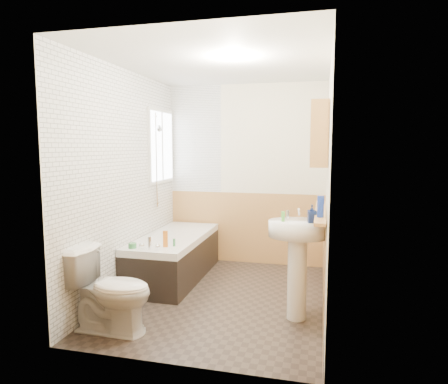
{
  "coord_description": "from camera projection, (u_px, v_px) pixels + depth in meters",
  "views": [
    {
      "loc": [
        1.05,
        -4.09,
        1.65
      ],
      "look_at": [
        0.0,
        0.15,
        1.15
      ],
      "focal_mm": 32.0,
      "sensor_mm": 36.0,
      "label": 1
    }
  ],
  "objects": [
    {
      "name": "wall_left",
      "position": [
        126.0,
        182.0,
        4.5
      ],
      "size": [
        0.02,
        2.8,
        2.5
      ],
      "primitive_type": "cube",
      "color": "#F6EBCB",
      "rests_on": "ground"
    },
    {
      "name": "orange_bottle",
      "position": [
        174.0,
        243.0,
        4.42
      ],
      "size": [
        0.03,
        0.03,
        0.08
      ],
      "primitive_type": "cylinder",
      "rotation": [
        0.0,
        0.0,
        0.2
      ],
      "color": "#388447",
      "rests_on": "bathtub"
    },
    {
      "name": "wainscot_front",
      "position": [
        175.0,
        301.0,
        2.99
      ],
      "size": [
        2.2,
        0.01,
        1.0
      ],
      "primitive_type": "cube",
      "color": "tan",
      "rests_on": "wall_front"
    },
    {
      "name": "ceiling",
      "position": [
        221.0,
        63.0,
        4.1
      ],
      "size": [
        2.8,
        2.8,
        0.0
      ],
      "primitive_type": "plane",
      "rotation": [
        3.14,
        0.0,
        0.0
      ],
      "color": "white",
      "rests_on": "ground"
    },
    {
      "name": "soap_bottle",
      "position": [
        312.0,
        218.0,
        3.66
      ],
      "size": [
        0.11,
        0.18,
        0.08
      ],
      "primitive_type": "imported",
      "rotation": [
        0.0,
        0.0,
        0.21
      ],
      "color": "navy",
      "rests_on": "sink"
    },
    {
      "name": "wainscot_back",
      "position": [
        245.0,
        228.0,
        5.66
      ],
      "size": [
        2.2,
        0.01,
        1.0
      ],
      "primitive_type": "cube",
      "color": "tan",
      "rests_on": "wall_back"
    },
    {
      "name": "shower_riser",
      "position": [
        157.0,
        152.0,
        5.15
      ],
      "size": [
        0.11,
        0.08,
        1.22
      ],
      "color": "silver",
      "rests_on": "wall_left"
    },
    {
      "name": "foam_can",
      "position": [
        321.0,
        207.0,
        3.5
      ],
      "size": [
        0.07,
        0.07,
        0.19
      ],
      "primitive_type": "cylinder",
      "rotation": [
        0.0,
        0.0,
        0.14
      ],
      "color": "#19339E",
      "rests_on": "pine_shelf"
    },
    {
      "name": "tile_return_back",
      "position": [
        195.0,
        139.0,
        5.69
      ],
      "size": [
        0.75,
        0.01,
        1.5
      ],
      "primitive_type": "cube",
      "color": "white",
      "rests_on": "wall_back"
    },
    {
      "name": "clear_bottle",
      "position": [
        283.0,
        216.0,
        3.72
      ],
      "size": [
        0.04,
        0.04,
        0.09
      ],
      "primitive_type": "cylinder",
      "rotation": [
        0.0,
        0.0,
        0.42
      ],
      "color": "#59C647",
      "rests_on": "sink"
    },
    {
      "name": "cream_jar",
      "position": [
        132.0,
        246.0,
        4.34
      ],
      "size": [
        0.09,
        0.09,
        0.05
      ],
      "primitive_type": "cylinder",
      "rotation": [
        0.0,
        0.0,
        0.03
      ],
      "color": "#388447",
      "rests_on": "bathtub"
    },
    {
      "name": "blue_gel",
      "position": [
        165.0,
        239.0,
        4.38
      ],
      "size": [
        0.05,
        0.04,
        0.18
      ],
      "primitive_type": "cube",
      "rotation": [
        0.0,
        0.0,
        0.15
      ],
      "color": "orange",
      "rests_on": "bathtub"
    },
    {
      "name": "green_bottle",
      "position": [
        321.0,
        205.0,
        3.57
      ],
      "size": [
        0.05,
        0.05,
        0.19
      ],
      "primitive_type": "cone",
      "rotation": [
        0.0,
        0.0,
        -0.38
      ],
      "color": "#59C647",
      "rests_on": "pine_shelf"
    },
    {
      "name": "sink",
      "position": [
        298.0,
        250.0,
        3.77
      ],
      "size": [
        0.56,
        0.45,
        1.07
      ],
      "rotation": [
        0.0,
        0.0,
        0.11
      ],
      "color": "white",
      "rests_on": "floor"
    },
    {
      "name": "wall_right",
      "position": [
        328.0,
        187.0,
        3.97
      ],
      "size": [
        0.02,
        2.8,
        2.5
      ],
      "primitive_type": "cube",
      "color": "#F6EBCB",
      "rests_on": "ground"
    },
    {
      "name": "black_jar",
      "position": [
        321.0,
        201.0,
        4.34
      ],
      "size": [
        0.09,
        0.09,
        0.05
      ],
      "primitive_type": "cylinder",
      "rotation": [
        0.0,
        0.0,
        -0.16
      ],
      "color": "#19339E",
      "rests_on": "pine_shelf"
    },
    {
      "name": "medicine_cabinet",
      "position": [
        320.0,
        135.0,
        3.86
      ],
      "size": [
        0.17,
        0.67,
        0.61
      ],
      "color": "tan",
      "rests_on": "wall_right"
    },
    {
      "name": "bathtub",
      "position": [
        174.0,
        255.0,
        5.01
      ],
      "size": [
        0.7,
        1.66,
        0.69
      ],
      "color": "black",
      "rests_on": "floor"
    },
    {
      "name": "floor",
      "position": [
        221.0,
        297.0,
        4.38
      ],
      "size": [
        2.8,
        2.8,
        0.0
      ],
      "primitive_type": "plane",
      "color": "#2E2520",
      "rests_on": "ground"
    },
    {
      "name": "pine_shelf",
      "position": [
        320.0,
        212.0,
        3.88
      ],
      "size": [
        0.1,
        1.36,
        0.03
      ],
      "primitive_type": "cube",
      "color": "tan",
      "rests_on": "wall_right"
    },
    {
      "name": "wainscot_right",
      "position": [
        324.0,
        260.0,
        4.06
      ],
      "size": [
        0.01,
        2.8,
        1.0
      ],
      "primitive_type": "cube",
      "color": "tan",
      "rests_on": "wall_right"
    },
    {
      "name": "wall_back",
      "position": [
        246.0,
        175.0,
        5.6
      ],
      "size": [
        2.2,
        0.02,
        2.5
      ],
      "primitive_type": "cube",
      "color": "#F6EBCB",
      "rests_on": "ground"
    },
    {
      "name": "tile_cladding_left",
      "position": [
        127.0,
        182.0,
        4.5
      ],
      "size": [
        0.01,
        2.8,
        2.5
      ],
      "primitive_type": "cube",
      "color": "white",
      "rests_on": "wall_left"
    },
    {
      "name": "wall_front",
      "position": [
        172.0,
        202.0,
        2.88
      ],
      "size": [
        2.2,
        0.02,
        2.5
      ],
      "primitive_type": "cube",
      "color": "#F6EBCB",
      "rests_on": "ground"
    },
    {
      "name": "toilet",
      "position": [
        110.0,
        290.0,
        3.55
      ],
      "size": [
        0.77,
        0.44,
        0.75
      ],
      "primitive_type": "imported",
      "rotation": [
        0.0,
        0.0,
        1.55
      ],
      "color": "white",
      "rests_on": "floor"
    },
    {
      "name": "window",
      "position": [
        162.0,
        146.0,
        5.36
      ],
      "size": [
        0.03,
        0.79,
        0.99
      ],
      "color": "white",
      "rests_on": "wall_left"
    }
  ]
}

